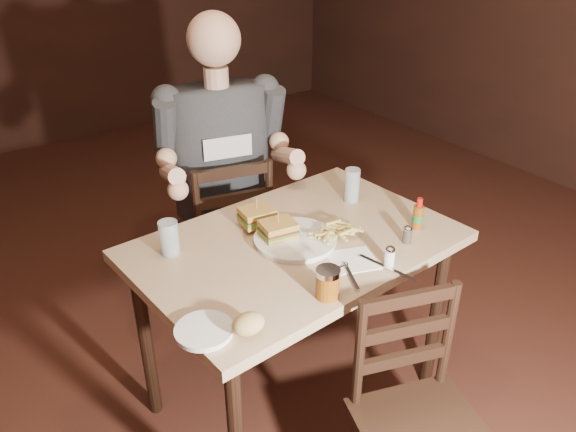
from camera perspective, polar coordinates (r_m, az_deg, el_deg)
room_shell at (r=1.81m, az=-5.31°, el=15.05°), size 7.00×7.00×7.00m
main_table at (r=2.08m, az=0.80°, el=-4.58°), size 1.19×0.84×0.77m
chair_far at (r=2.73m, az=-6.39°, el=-1.93°), size 0.50×0.52×0.88m
diner at (r=2.46m, az=-6.70°, el=8.05°), size 0.68×0.58×1.02m
dinner_plate at (r=2.02m, az=0.75°, el=-2.51°), size 0.31×0.31×0.02m
sandwich_left at (r=2.09m, az=-3.18°, el=0.54°), size 0.13×0.11×0.10m
sandwich_right at (r=2.00m, az=-1.01°, el=-0.85°), size 0.14×0.12×0.10m
fries_pile at (r=2.04m, az=4.68°, el=-1.42°), size 0.23×0.17×0.04m
ketchup_dollop at (r=2.02m, az=0.69°, el=-2.06°), size 0.04×0.04×0.01m
glass_left at (r=1.97m, az=-11.98°, el=-2.19°), size 0.07×0.07×0.12m
glass_right at (r=2.29m, az=6.53°, el=3.12°), size 0.07×0.07×0.14m
hot_sauce at (r=2.14m, az=13.11°, el=0.27°), size 0.04×0.04×0.13m
salt_shaker at (r=1.91m, az=10.27°, el=-4.05°), size 0.04×0.04×0.07m
pepper_shaker at (r=2.05m, az=12.03°, el=-1.90°), size 0.04×0.04×0.06m
syrup_dispenser at (r=1.73m, az=4.06°, el=-6.82°), size 0.08×0.08×0.10m
napkin at (r=1.93m, az=6.58°, el=-4.48°), size 0.20×0.19×0.00m
knife at (r=1.90m, az=10.08°, el=-5.22°), size 0.06×0.22×0.01m
fork at (r=1.85m, az=6.43°, el=-6.06°), size 0.07×0.15×0.00m
side_plate at (r=1.64m, az=-8.51°, el=-11.54°), size 0.18×0.18×0.01m
bread_roll at (r=1.59m, az=-4.07°, el=-10.87°), size 0.10×0.09×0.06m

